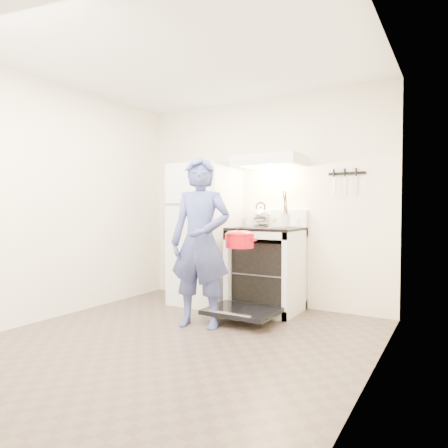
{
  "coord_description": "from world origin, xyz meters",
  "views": [
    {
      "loc": [
        2.11,
        -2.67,
        1.15
      ],
      "look_at": [
        -0.05,
        1.0,
        1.0
      ],
      "focal_mm": 32.0,
      "sensor_mm": 36.0,
      "label": 1
    }
  ],
  "objects": [
    {
      "name": "floor",
      "position": [
        0.0,
        0.0,
        0.0
      ],
      "size": [
        3.6,
        3.6,
        0.0
      ],
      "primitive_type": "plane",
      "color": "brown",
      "rests_on": "ground"
    },
    {
      "name": "backsplash",
      "position": [
        0.23,
        1.76,
        1.05
      ],
      "size": [
        0.76,
        0.07,
        0.2
      ],
      "primitive_type": "cube",
      "color": "white",
      "rests_on": "cooktop"
    },
    {
      "name": "pizza_stone",
      "position": [
        0.27,
        1.49,
        0.45
      ],
      "size": [
        0.32,
        0.32,
        0.02
      ],
      "primitive_type": "cylinder",
      "color": "olive",
      "rests_on": "oven_rack"
    },
    {
      "name": "utensil_jar",
      "position": [
        0.55,
        1.25,
        1.05
      ],
      "size": [
        0.11,
        0.11,
        0.13
      ],
      "primitive_type": "cylinder",
      "rotation": [
        0.0,
        0.0,
        -0.24
      ],
      "color": "silver",
      "rests_on": "cooktop"
    },
    {
      "name": "tea_kettle",
      "position": [
        0.07,
        1.66,
        1.1
      ],
      "size": [
        0.24,
        0.2,
        0.29
      ],
      "primitive_type": null,
      "color": "silver",
      "rests_on": "cooktop"
    },
    {
      "name": "person",
      "position": [
        -0.07,
        0.58,
        0.83
      ],
      "size": [
        0.68,
        0.53,
        1.66
      ],
      "primitive_type": "imported",
      "rotation": [
        0.0,
        0.0,
        0.23
      ],
      "color": "navy",
      "rests_on": "floor"
    },
    {
      "name": "range_hood",
      "position": [
        0.23,
        1.55,
        1.71
      ],
      "size": [
        0.76,
        0.5,
        0.12
      ],
      "primitive_type": "cube",
      "color": "white",
      "rests_on": "back_wall"
    },
    {
      "name": "oven_door",
      "position": [
        0.23,
        0.88,
        0.12
      ],
      "size": [
        0.7,
        0.54,
        0.04
      ],
      "primitive_type": "cube",
      "color": "black",
      "rests_on": "floor"
    },
    {
      "name": "knife_strip",
      "position": [
        1.05,
        1.79,
        1.55
      ],
      "size": [
        0.4,
        0.02,
        0.03
      ],
      "primitive_type": "cube",
      "color": "black",
      "rests_on": "back_wall"
    },
    {
      "name": "cooktop",
      "position": [
        0.23,
        1.48,
        0.94
      ],
      "size": [
        0.76,
        0.65,
        0.03
      ],
      "primitive_type": "cube",
      "color": "black",
      "rests_on": "stove_body"
    },
    {
      "name": "back_wall",
      "position": [
        0.0,
        1.8,
        1.25
      ],
      "size": [
        3.2,
        0.02,
        2.5
      ],
      "primitive_type": "cube",
      "color": "#F5EACC",
      "rests_on": "ground"
    },
    {
      "name": "oven_rack",
      "position": [
        0.23,
        1.48,
        0.44
      ],
      "size": [
        0.6,
        0.52,
        0.01
      ],
      "primitive_type": "cube",
      "color": "slate",
      "rests_on": "stove_body"
    },
    {
      "name": "dutch_oven",
      "position": [
        0.23,
        0.83,
        0.84
      ],
      "size": [
        0.36,
        0.29,
        0.23
      ],
      "primitive_type": null,
      "color": "red",
      "rests_on": "person"
    },
    {
      "name": "stove_body",
      "position": [
        0.23,
        1.48,
        0.46
      ],
      "size": [
        0.76,
        0.65,
        0.92
      ],
      "primitive_type": "cube",
      "color": "white",
      "rests_on": "floor"
    },
    {
      "name": "refrigerator",
      "position": [
        -0.58,
        1.45,
        0.85
      ],
      "size": [
        0.7,
        0.7,
        1.7
      ],
      "primitive_type": "cube",
      "color": "white",
      "rests_on": "floor"
    }
  ]
}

